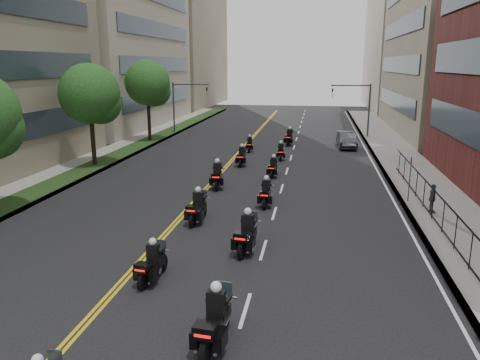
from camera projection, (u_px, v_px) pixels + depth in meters
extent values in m
cube|color=gray|center=(413.00, 175.00, 32.57)|extent=(4.00, 90.00, 0.15)
cube|color=gray|center=(91.00, 163.00, 36.35)|extent=(4.00, 90.00, 0.15)
cube|color=#1B3714|center=(101.00, 162.00, 36.20)|extent=(2.00, 90.00, 0.04)
cube|color=#333F4C|center=(395.00, 100.00, 53.46)|extent=(0.12, 24.08, 1.80)
cube|color=#333F4C|center=(398.00, 64.00, 52.49)|extent=(0.12, 24.08, 1.80)
cube|color=#333F4C|center=(401.00, 27.00, 51.52)|extent=(0.12, 24.08, 1.80)
cube|color=#AEA58C|center=(418.00, 31.00, 78.69)|extent=(15.00, 28.00, 26.00)
cube|color=#333F4C|center=(161.00, 98.00, 57.85)|extent=(0.12, 24.08, 1.80)
cube|color=#333F4C|center=(160.00, 64.00, 56.88)|extent=(0.12, 24.08, 1.80)
cube|color=#333F4C|center=(158.00, 30.00, 55.91)|extent=(0.12, 24.08, 1.80)
cube|color=gray|center=(170.00, 33.00, 85.54)|extent=(16.00, 28.00, 26.00)
cube|color=black|center=(451.00, 208.00, 19.92)|extent=(0.05, 28.00, 0.05)
cube|color=black|center=(448.00, 237.00, 20.23)|extent=(0.05, 28.00, 0.05)
cylinder|color=black|center=(93.00, 134.00, 34.67)|extent=(0.32, 0.32, 5.11)
sphere|color=#194918|center=(89.00, 94.00, 33.96)|extent=(4.40, 4.40, 4.40)
sphere|color=#194918|center=(100.00, 103.00, 34.43)|extent=(3.08, 3.08, 3.08)
cylinder|color=black|center=(149.00, 115.00, 46.12)|extent=(0.32, 0.32, 5.39)
sphere|color=#194918|center=(147.00, 83.00, 45.38)|extent=(4.40, 4.40, 4.40)
sphere|color=#194918|center=(155.00, 91.00, 45.85)|extent=(3.08, 3.08, 3.08)
cylinder|color=#3F3F44|center=(369.00, 111.00, 48.42)|extent=(0.18, 0.18, 5.60)
cylinder|color=#3F3F44|center=(351.00, 86.00, 48.11)|extent=(4.00, 0.14, 0.14)
imported|color=black|center=(332.00, 93.00, 48.59)|extent=(0.16, 0.20, 1.00)
cylinder|color=#3F3F44|center=(174.00, 108.00, 51.73)|extent=(0.18, 0.18, 5.60)
cylinder|color=#3F3F44|center=(191.00, 84.00, 50.79)|extent=(4.00, 0.14, 0.14)
imported|color=black|center=(207.00, 92.00, 50.70)|extent=(0.16, 0.20, 1.00)
sphere|color=silver|center=(37.00, 360.00, 10.09)|extent=(0.26, 0.26, 0.26)
cylinder|color=black|center=(206.00, 350.00, 12.11)|extent=(0.22, 0.77, 0.76)
cylinder|color=black|center=(225.00, 316.00, 13.78)|extent=(0.22, 0.77, 0.76)
cube|color=black|center=(216.00, 322.00, 12.87)|extent=(0.60, 1.54, 0.44)
cube|color=silver|center=(217.00, 329.00, 12.98)|extent=(0.48, 0.65, 0.33)
cube|color=black|center=(205.00, 331.00, 11.97)|extent=(0.62, 0.52, 0.36)
cube|color=red|center=(202.00, 336.00, 11.76)|extent=(0.45, 0.07, 0.08)
cube|color=black|center=(216.00, 303.00, 12.79)|extent=(0.52, 0.35, 0.69)
sphere|color=silver|center=(216.00, 287.00, 12.68)|extent=(0.32, 0.32, 0.32)
cylinder|color=black|center=(143.00, 281.00, 16.11)|extent=(0.21, 0.66, 0.65)
cylinder|color=black|center=(162.00, 263.00, 17.52)|extent=(0.21, 0.66, 0.65)
cube|color=black|center=(153.00, 265.00, 16.75)|extent=(0.56, 1.32, 0.38)
cube|color=silver|center=(154.00, 270.00, 16.84)|extent=(0.42, 0.56, 0.28)
cube|color=black|center=(142.00, 268.00, 15.99)|extent=(0.54, 0.46, 0.30)
cube|color=red|center=(140.00, 271.00, 15.81)|extent=(0.38, 0.08, 0.07)
cube|color=black|center=(153.00, 252.00, 16.68)|extent=(0.45, 0.32, 0.59)
sphere|color=silver|center=(153.00, 242.00, 16.59)|extent=(0.28, 0.28, 0.28)
cylinder|color=black|center=(241.00, 250.00, 18.64)|extent=(0.24, 0.76, 0.75)
cylinder|color=black|center=(253.00, 235.00, 20.28)|extent=(0.24, 0.76, 0.75)
cube|color=black|center=(247.00, 235.00, 19.38)|extent=(0.63, 1.53, 0.44)
cube|color=silver|center=(248.00, 240.00, 19.49)|extent=(0.49, 0.65, 0.33)
cube|color=black|center=(242.00, 237.00, 18.50)|extent=(0.62, 0.53, 0.35)
cube|color=red|center=(240.00, 239.00, 18.29)|extent=(0.44, 0.08, 0.08)
cube|color=black|center=(248.00, 222.00, 19.30)|extent=(0.52, 0.36, 0.68)
sphere|color=silver|center=(248.00, 211.00, 19.20)|extent=(0.32, 0.32, 0.32)
cylinder|color=black|center=(193.00, 220.00, 22.24)|extent=(0.20, 0.73, 0.72)
cylinder|color=black|center=(203.00, 210.00, 23.84)|extent=(0.20, 0.73, 0.72)
cube|color=black|center=(198.00, 209.00, 22.96)|extent=(0.54, 1.46, 0.42)
cube|color=silver|center=(199.00, 213.00, 23.07)|extent=(0.44, 0.61, 0.32)
cube|color=black|center=(192.00, 209.00, 22.10)|extent=(0.58, 0.48, 0.34)
cube|color=red|center=(191.00, 211.00, 21.90)|extent=(0.42, 0.06, 0.07)
cube|color=black|center=(198.00, 198.00, 22.89)|extent=(0.49, 0.33, 0.66)
sphere|color=silver|center=(198.00, 190.00, 22.79)|extent=(0.31, 0.31, 0.31)
cylinder|color=black|center=(264.00, 203.00, 24.97)|extent=(0.15, 0.68, 0.68)
cylinder|color=black|center=(267.00, 195.00, 26.50)|extent=(0.15, 0.68, 0.68)
cube|color=black|center=(266.00, 194.00, 25.66)|extent=(0.43, 1.35, 0.40)
cube|color=silver|center=(266.00, 198.00, 25.77)|extent=(0.38, 0.55, 0.30)
cube|color=black|center=(265.00, 194.00, 24.84)|extent=(0.52, 0.42, 0.32)
cube|color=red|center=(264.00, 195.00, 24.64)|extent=(0.40, 0.03, 0.07)
cube|color=black|center=(266.00, 185.00, 25.59)|extent=(0.44, 0.28, 0.62)
sphere|color=silver|center=(266.00, 178.00, 25.50)|extent=(0.29, 0.29, 0.29)
cylinder|color=black|center=(216.00, 185.00, 28.58)|extent=(0.24, 0.76, 0.75)
cylinder|color=black|center=(219.00, 178.00, 30.28)|extent=(0.24, 0.76, 0.75)
cube|color=black|center=(217.00, 177.00, 29.35)|extent=(0.64, 1.53, 0.44)
cube|color=silver|center=(218.00, 181.00, 29.47)|extent=(0.49, 0.65, 0.33)
cube|color=black|center=(216.00, 176.00, 28.44)|extent=(0.62, 0.53, 0.35)
cube|color=red|center=(216.00, 177.00, 28.22)|extent=(0.44, 0.09, 0.08)
cube|color=black|center=(217.00, 168.00, 29.27)|extent=(0.52, 0.36, 0.68)
sphere|color=silver|center=(217.00, 161.00, 29.17)|extent=(0.32, 0.32, 0.32)
cylinder|color=black|center=(272.00, 174.00, 31.60)|extent=(0.16, 0.64, 0.63)
cylinder|color=black|center=(275.00, 170.00, 33.00)|extent=(0.16, 0.64, 0.63)
cube|color=black|center=(273.00, 168.00, 32.24)|extent=(0.45, 1.27, 0.37)
cube|color=silver|center=(273.00, 171.00, 32.33)|extent=(0.38, 0.53, 0.28)
cube|color=black|center=(272.00, 167.00, 31.48)|extent=(0.50, 0.41, 0.30)
cube|color=red|center=(271.00, 168.00, 31.30)|extent=(0.37, 0.05, 0.06)
cube|color=black|center=(274.00, 162.00, 32.17)|extent=(0.42, 0.28, 0.57)
sphere|color=silver|center=(274.00, 156.00, 32.08)|extent=(0.27, 0.27, 0.27)
cylinder|color=black|center=(240.00, 163.00, 35.08)|extent=(0.15, 0.68, 0.68)
cylinder|color=black|center=(243.00, 159.00, 36.61)|extent=(0.15, 0.68, 0.68)
cube|color=black|center=(242.00, 157.00, 35.77)|extent=(0.44, 1.35, 0.40)
cube|color=silver|center=(242.00, 160.00, 35.88)|extent=(0.39, 0.55, 0.30)
cube|color=black|center=(240.00, 156.00, 34.95)|extent=(0.52, 0.43, 0.32)
cube|color=red|center=(240.00, 157.00, 34.75)|extent=(0.40, 0.04, 0.07)
cube|color=black|center=(242.00, 151.00, 35.70)|extent=(0.44, 0.29, 0.62)
sphere|color=silver|center=(242.00, 145.00, 35.61)|extent=(0.29, 0.29, 0.29)
cylinder|color=black|center=(281.00, 157.00, 37.31)|extent=(0.18, 0.63, 0.62)
cylinder|color=black|center=(281.00, 154.00, 38.73)|extent=(0.18, 0.63, 0.62)
cube|color=black|center=(281.00, 153.00, 37.96)|extent=(0.49, 1.27, 0.37)
cube|color=silver|center=(281.00, 155.00, 38.05)|extent=(0.39, 0.53, 0.28)
cube|color=black|center=(281.00, 152.00, 37.19)|extent=(0.51, 0.43, 0.29)
cube|color=red|center=(281.00, 152.00, 37.01)|extent=(0.37, 0.06, 0.06)
cube|color=black|center=(281.00, 147.00, 37.89)|extent=(0.42, 0.29, 0.57)
sphere|color=silver|center=(281.00, 142.00, 37.80)|extent=(0.27, 0.27, 0.27)
cylinder|color=black|center=(249.00, 149.00, 40.86)|extent=(0.18, 0.62, 0.61)
cylinder|color=black|center=(250.00, 147.00, 42.25)|extent=(0.18, 0.62, 0.61)
cube|color=black|center=(250.00, 145.00, 41.49)|extent=(0.48, 1.24, 0.36)
cube|color=silver|center=(250.00, 147.00, 41.59)|extent=(0.38, 0.52, 0.27)
cube|color=black|center=(249.00, 144.00, 40.74)|extent=(0.50, 0.41, 0.29)
cube|color=red|center=(249.00, 145.00, 40.57)|extent=(0.36, 0.06, 0.06)
cube|color=black|center=(250.00, 140.00, 41.43)|extent=(0.42, 0.28, 0.56)
sphere|color=silver|center=(250.00, 136.00, 41.34)|extent=(0.26, 0.26, 0.26)
cylinder|color=black|center=(288.00, 143.00, 43.99)|extent=(0.22, 0.73, 0.72)
cylinder|color=black|center=(291.00, 140.00, 45.58)|extent=(0.22, 0.73, 0.72)
cube|color=black|center=(289.00, 138.00, 44.71)|extent=(0.58, 1.46, 0.42)
cube|color=silver|center=(289.00, 141.00, 44.82)|extent=(0.46, 0.62, 0.32)
cube|color=black|center=(288.00, 137.00, 43.86)|extent=(0.59, 0.50, 0.34)
cube|color=red|center=(288.00, 137.00, 43.65)|extent=(0.42, 0.07, 0.07)
cube|color=black|center=(290.00, 133.00, 44.63)|extent=(0.49, 0.34, 0.66)
sphere|color=silver|center=(290.00, 128.00, 44.54)|extent=(0.31, 0.31, 0.31)
imported|color=black|center=(347.00, 140.00, 43.26)|extent=(1.77, 4.54, 1.47)
imported|color=#47464F|center=(432.00, 198.00, 23.89)|extent=(0.40, 0.90, 1.51)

